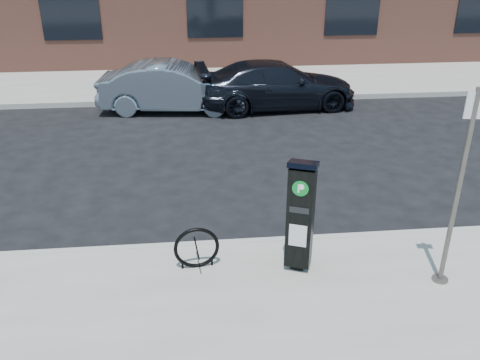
{
  "coord_description": "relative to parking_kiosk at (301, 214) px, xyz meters",
  "views": [
    {
      "loc": [
        -1.0,
        -6.79,
        4.44
      ],
      "look_at": [
        -0.26,
        0.5,
        0.96
      ],
      "focal_mm": 38.0,
      "sensor_mm": 36.0,
      "label": 1
    }
  ],
  "objects": [
    {
      "name": "sign_pole",
      "position": [
        1.91,
        -0.51,
        0.49
      ],
      "size": [
        0.24,
        0.22,
        2.74
      ],
      "rotation": [
        0.0,
        0.0,
        -0.15
      ],
      "color": "#625B57",
      "rests_on": "sidewalk_near"
    },
    {
      "name": "sidewalk_far",
      "position": [
        -0.45,
        14.8,
        -0.94
      ],
      "size": [
        60.0,
        12.0,
        0.15
      ],
      "primitive_type": "cube",
      "color": "gray",
      "rests_on": "ground"
    },
    {
      "name": "bike_rack",
      "position": [
        -1.45,
        0.15,
        -0.55
      ],
      "size": [
        0.66,
        0.12,
        0.65
      ],
      "rotation": [
        0.0,
        0.0,
        0.1
      ],
      "color": "black",
      "rests_on": "sidewalk_near"
    },
    {
      "name": "curb_far",
      "position": [
        -0.45,
        8.82,
        -0.94
      ],
      "size": [
        60.0,
        0.12,
        0.16
      ],
      "primitive_type": "cube",
      "color": "#9E9B93",
      "rests_on": "ground"
    },
    {
      "name": "parking_kiosk",
      "position": [
        0.0,
        0.0,
        0.0
      ],
      "size": [
        0.49,
        0.46,
        1.69
      ],
      "rotation": [
        0.0,
        0.0,
        -0.38
      ],
      "color": "black",
      "rests_on": "sidewalk_near"
    },
    {
      "name": "car_silver",
      "position": [
        -1.9,
        8.2,
        -0.33
      ],
      "size": [
        4.27,
        1.86,
        1.37
      ],
      "primitive_type": "imported",
      "rotation": [
        0.0,
        0.0,
        1.47
      ],
      "color": "gray",
      "rests_on": "ground"
    },
    {
      "name": "ground",
      "position": [
        -0.45,
        0.8,
        -1.02
      ],
      "size": [
        120.0,
        120.0,
        0.0
      ],
      "primitive_type": "plane",
      "color": "black",
      "rests_on": "ground"
    },
    {
      "name": "car_dark",
      "position": [
        1.04,
        8.2,
        -0.35
      ],
      "size": [
        4.73,
        2.24,
        1.33
      ],
      "primitive_type": "imported",
      "rotation": [
        0.0,
        0.0,
        1.65
      ],
      "color": "black",
      "rests_on": "ground"
    },
    {
      "name": "curb_near",
      "position": [
        -0.45,
        0.78,
        -0.94
      ],
      "size": [
        60.0,
        0.12,
        0.16
      ],
      "primitive_type": "cube",
      "color": "#9E9B93",
      "rests_on": "ground"
    }
  ]
}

